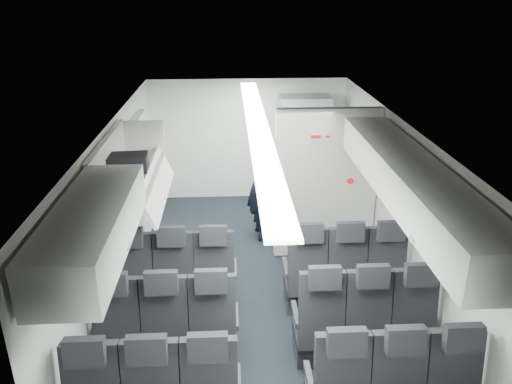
{
  "coord_description": "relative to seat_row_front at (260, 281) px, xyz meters",
  "views": [
    {
      "loc": [
        -0.33,
        -5.5,
        3.59
      ],
      "look_at": [
        0.0,
        0.4,
        1.15
      ],
      "focal_mm": 35.0,
      "sensor_mm": 36.0,
      "label": 1
    }
  ],
  "objects": [
    {
      "name": "cabin_shell",
      "position": [
        0.0,
        0.53,
        0.72
      ],
      "size": [
        3.41,
        6.01,
        2.16
      ],
      "color": "black",
      "rests_on": "ground"
    },
    {
      "name": "seat_row_front",
      "position": [
        0.0,
        0.0,
        0.0
      ],
      "size": [
        3.33,
        0.56,
        1.24
      ],
      "color": "black",
      "rests_on": "cabin_shell"
    },
    {
      "name": "seat_row_mid",
      "position": [
        0.0,
        -0.9,
        0.0
      ],
      "size": [
        3.33,
        0.56,
        1.24
      ],
      "color": "black",
      "rests_on": "cabin_shell"
    },
    {
      "name": "overhead_bin_left_rear",
      "position": [
        -1.4,
        -1.47,
        1.46
      ],
      "size": [
        0.53,
        1.8,
        0.4
      ],
      "color": "silver",
      "rests_on": "cabin_shell"
    },
    {
      "name": "overhead_bin_left_front_open",
      "position": [
        -1.44,
        0.28,
        1.33
      ],
      "size": [
        0.64,
        1.7,
        0.72
      ],
      "color": "#9E9E93",
      "rests_on": "cabin_shell"
    },
    {
      "name": "overhead_bin_right_rear",
      "position": [
        1.4,
        -1.47,
        1.46
      ],
      "size": [
        0.53,
        1.8,
        0.4
      ],
      "color": "silver",
      "rests_on": "cabin_shell"
    },
    {
      "name": "overhead_bin_right_front",
      "position": [
        1.4,
        0.28,
        1.46
      ],
      "size": [
        0.53,
        1.7,
        0.4
      ],
      "color": "silver",
      "rests_on": "cabin_shell"
    },
    {
      "name": "bulkhead_partition",
      "position": [
        0.98,
        1.33,
        0.67
      ],
      "size": [
        1.4,
        0.15,
        2.13
      ],
      "color": "white",
      "rests_on": "cabin_shell"
    },
    {
      "name": "galley_unit",
      "position": [
        0.95,
        3.25,
        0.55
      ],
      "size": [
        0.85,
        0.52,
        1.9
      ],
      "color": "#939399",
      "rests_on": "cabin_shell"
    },
    {
      "name": "boarding_door",
      "position": [
        -1.64,
        2.09,
        0.55
      ],
      "size": [
        0.12,
        1.27,
        1.86
      ],
      "color": "silver",
      "rests_on": "cabin_shell"
    },
    {
      "name": "flight_attendant",
      "position": [
        0.15,
        1.95,
        0.49
      ],
      "size": [
        0.53,
        0.71,
        1.79
      ],
      "primitive_type": "imported",
      "rotation": [
        0.0,
        0.0,
        1.73
      ],
      "color": "black",
      "rests_on": "ground"
    },
    {
      "name": "carry_on_bag",
      "position": [
        -1.43,
        0.22,
        1.38
      ],
      "size": [
        0.45,
        0.33,
        0.25
      ],
      "primitive_type": "cube",
      "rotation": [
        0.0,
        0.0,
        0.08
      ],
      "color": "black",
      "rests_on": "overhead_bin_left_front_open"
    },
    {
      "name": "papers",
      "position": [
        0.34,
        1.9,
        0.68
      ],
      "size": [
        0.19,
        0.09,
        0.14
      ],
      "primitive_type": "cube",
      "rotation": [
        0.0,
        0.0,
        0.39
      ],
      "color": "white",
      "rests_on": "flight_attendant"
    }
  ]
}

